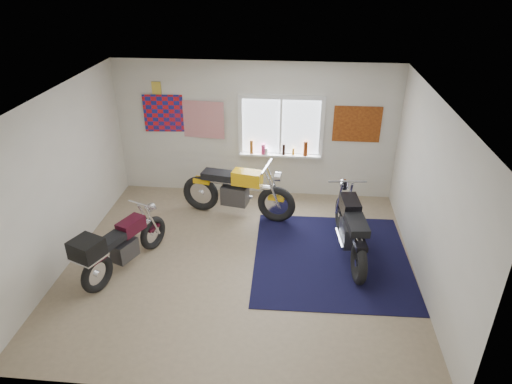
# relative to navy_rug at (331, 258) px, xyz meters

# --- Properties ---
(ground) EXTENTS (5.50, 5.50, 0.00)m
(ground) POSITION_rel_navy_rug_xyz_m (-1.47, -0.26, -0.01)
(ground) COLOR #9E896B
(ground) RESTS_ON ground
(room_shell) EXTENTS (5.50, 5.50, 5.50)m
(room_shell) POSITION_rel_navy_rug_xyz_m (-1.47, -0.26, 1.63)
(room_shell) COLOR white
(room_shell) RESTS_ON ground
(navy_rug) EXTENTS (2.56, 2.66, 0.01)m
(navy_rug) POSITION_rel_navy_rug_xyz_m (0.00, 0.00, 0.00)
(navy_rug) COLOR black
(navy_rug) RESTS_ON ground
(window_assembly) EXTENTS (1.66, 0.17, 1.26)m
(window_assembly) POSITION_rel_navy_rug_xyz_m (-0.97, 2.21, 1.36)
(window_assembly) COLOR white
(window_assembly) RESTS_ON room_shell
(oil_bottles) EXTENTS (1.14, 0.09, 0.30)m
(oil_bottles) POSITION_rel_navy_rug_xyz_m (-0.97, 2.14, 1.02)
(oil_bottles) COLOR #8F4D14
(oil_bottles) RESTS_ON window_assembly
(flag_display) EXTENTS (1.60, 0.10, 1.17)m
(flag_display) POSITION_rel_navy_rug_xyz_m (-3.37, 2.22, 2.14)
(flag_display) COLOR red
(flag_display) RESTS_ON room_shell
(triumph_poster) EXTENTS (0.90, 0.03, 0.70)m
(triumph_poster) POSITION_rel_navy_rug_xyz_m (0.48, 2.22, 1.54)
(triumph_poster) COLOR #A54C14
(triumph_poster) RESTS_ON room_shell
(yellow_triumph) EXTENTS (2.20, 0.71, 1.11)m
(yellow_triumph) POSITION_rel_navy_rug_xyz_m (-1.71, 1.25, 0.48)
(yellow_triumph) COLOR black
(yellow_triumph) RESTS_ON ground
(black_chrome_bike) EXTENTS (0.65, 2.12, 1.09)m
(black_chrome_bike) POSITION_rel_navy_rug_xyz_m (0.28, 0.18, 0.47)
(black_chrome_bike) COLOR black
(black_chrome_bike) RESTS_ON navy_rug
(maroon_tourer) EXTENTS (0.98, 1.77, 0.93)m
(maroon_tourer) POSITION_rel_navy_rug_xyz_m (-3.28, -0.67, 0.48)
(maroon_tourer) COLOR black
(maroon_tourer) RESTS_ON ground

